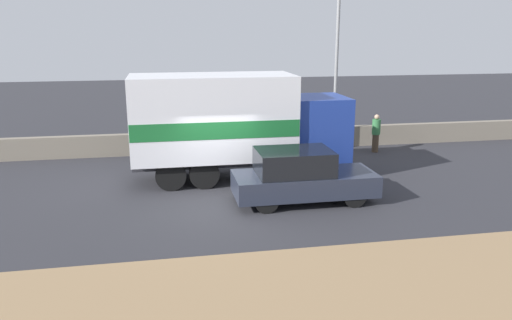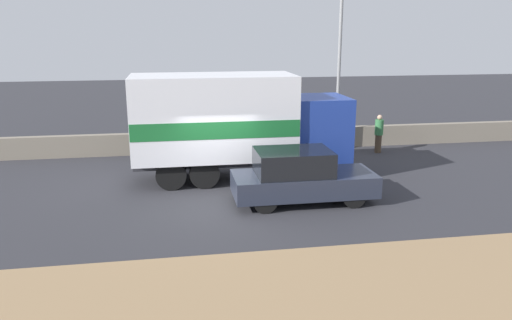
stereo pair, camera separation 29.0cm
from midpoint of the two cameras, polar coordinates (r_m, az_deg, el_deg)
The scene contains 7 objects.
ground_plane at distance 15.15m, azimuth -3.18°, elevation -4.99°, with size 80.00×80.00×0.00m, color #2D2D33.
dirt_shoulder_foreground at distance 9.75m, azimuth 0.97°, elevation -16.67°, with size 60.00×4.87×0.04m.
stone_wall_backdrop at distance 21.48m, azimuth -5.22°, elevation 2.12°, with size 60.00×0.35×0.90m.
street_lamp at distance 21.52m, azimuth 9.93°, elevation 12.06°, with size 0.56×0.28×7.28m.
box_truck at distance 17.16m, azimuth -2.16°, elevation 4.30°, with size 7.41×2.43×3.64m.
car_hatchback at distance 15.09m, azimuth 5.62°, elevation -1.93°, with size 4.29×1.73×1.64m.
pedestrian at distance 21.85m, azimuth 14.23°, elevation 3.00°, with size 0.35×0.35×1.63m.
Camera 2 is at (-1.40, -14.21, 5.09)m, focal length 35.00 mm.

